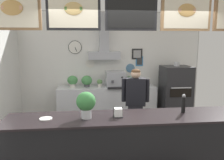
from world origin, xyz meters
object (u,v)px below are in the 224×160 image
Objects in this scene: pizza_oven at (175,94)px; condiment_plate at (46,119)px; shop_worker at (135,104)px; pepper_grinder at (184,103)px; espresso_machine at (115,79)px; potted_oregano at (100,83)px; potted_basil at (87,81)px; basil_vase at (86,103)px; potted_thyme at (73,81)px; napkin_holder at (118,113)px; potted_sage at (129,81)px.

condiment_plate is at bearing -137.95° from pizza_oven.
shop_worker is 1.37m from pepper_grinder.
potted_oregano is (-0.39, 0.03, -0.08)m from espresso_machine.
potted_basil is at bearing -46.07° from shop_worker.
shop_worker reaches higher than basil_vase.
potted_oregano is 0.67× the size of potted_basil.
espresso_machine is at bearing 104.52° from pepper_grinder.
pizza_oven is 2.62m from pepper_grinder.
potted_thyme reaches higher than potted_basil.
espresso_machine is 0.40m from potted_oregano.
pizza_oven is at bearing 48.35° from basil_vase.
napkin_holder is (-1.81, -2.52, 0.38)m from pizza_oven.
espresso_machine is (-1.52, 0.17, 0.39)m from pizza_oven.
potted_sage reaches higher than condiment_plate.
espresso_machine reaches higher than potted_thyme.
potted_oregano is at bearing 175.59° from espresso_machine.
potted_sage is at bearing 6.36° from espresso_machine.
pizza_oven reaches higher than potted_sage.
potted_basil is 1.71× the size of condiment_plate.
basil_vase is (-1.10, -2.74, 0.18)m from potted_sage.
shop_worker reaches higher than potted_oregano.
potted_sage is 1.81× the size of napkin_holder.
shop_worker is 2.01m from condiment_plate.
potted_basil is at bearing 176.82° from espresso_machine.
potted_oregano reaches higher than condiment_plate.
napkin_holder is (0.44, 0.01, -0.15)m from basil_vase.
pizza_oven is 6.21× the size of potted_sage.
potted_basil is at bearing 178.31° from potted_oregano.
pepper_grinder reaches higher than potted_sage.
espresso_machine is (-0.23, 1.35, 0.29)m from shop_worker.
basil_vase is 0.46m from napkin_holder.
basil_vase reaches higher than potted_oregano.
basil_vase is at bearing -90.28° from potted_basil.
potted_thyme is at bearing 178.17° from espresso_machine.
pizza_oven is 8.01× the size of potted_oregano.
potted_thyme is at bearing 175.57° from pizza_oven.
napkin_holder is at bearing -74.09° from potted_thyme.
potted_oregano is 0.53× the size of basil_vase.
potted_thyme is 2.15× the size of napkin_holder.
napkin_holder reaches higher than potted_sage.
condiment_plate is (-1.50, -1.33, 0.22)m from shop_worker.
potted_oregano is at bearing -56.03° from shop_worker.
potted_thyme is 0.35m from potted_basil.
shop_worker is 2.94× the size of espresso_machine.
pepper_grinder is (1.06, -2.63, 0.14)m from potted_oregano.
espresso_machine is 1.78× the size of potted_thyme.
pepper_grinder is 1.99× the size of napkin_holder.
shop_worker is at bearing -95.54° from potted_sage.
shop_worker is at bearing -55.74° from potted_basil.
espresso_machine is at bearing 173.76° from pizza_oven.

